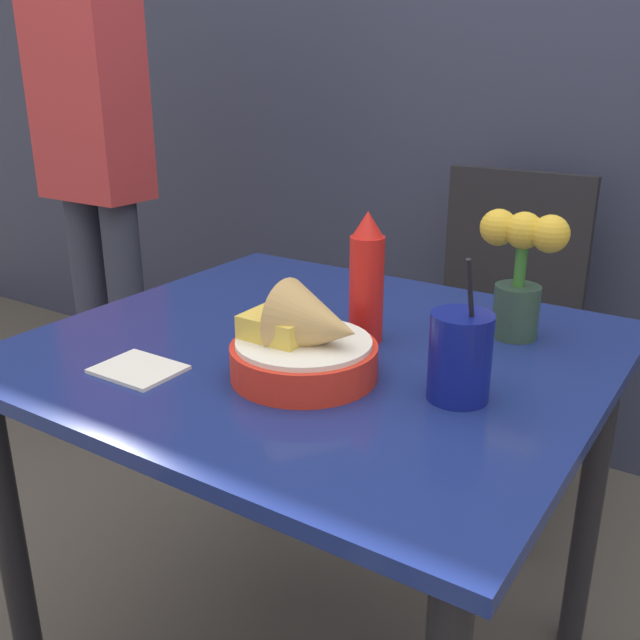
{
  "coord_description": "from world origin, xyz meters",
  "views": [
    {
      "loc": [
        0.62,
        -0.94,
        1.19
      ],
      "look_at": [
        0.03,
        -0.04,
        0.79
      ],
      "focal_mm": 40.0,
      "sensor_mm": 36.0,
      "label": 1
    }
  ],
  "objects_px": {
    "ketchup_bottle": "(367,279)",
    "flower_vase": "(520,267)",
    "drink_cup": "(460,359)",
    "food_basket": "(308,345)",
    "chair_far_window": "(499,311)",
    "person_standing": "(93,145)"
  },
  "relations": [
    {
      "from": "ketchup_bottle",
      "to": "flower_vase",
      "type": "height_order",
      "value": "ketchup_bottle"
    },
    {
      "from": "drink_cup",
      "to": "flower_vase",
      "type": "bearing_deg",
      "value": 92.72
    },
    {
      "from": "drink_cup",
      "to": "food_basket",
      "type": "bearing_deg",
      "value": -164.55
    },
    {
      "from": "food_basket",
      "to": "ketchup_bottle",
      "type": "bearing_deg",
      "value": 91.53
    },
    {
      "from": "chair_far_window",
      "to": "food_basket",
      "type": "height_order",
      "value": "chair_far_window"
    },
    {
      "from": "drink_cup",
      "to": "person_standing",
      "type": "height_order",
      "value": "person_standing"
    },
    {
      "from": "food_basket",
      "to": "person_standing",
      "type": "height_order",
      "value": "person_standing"
    },
    {
      "from": "ketchup_bottle",
      "to": "person_standing",
      "type": "bearing_deg",
      "value": 160.39
    },
    {
      "from": "food_basket",
      "to": "flower_vase",
      "type": "height_order",
      "value": "flower_vase"
    },
    {
      "from": "chair_far_window",
      "to": "flower_vase",
      "type": "distance_m",
      "value": 0.78
    },
    {
      "from": "person_standing",
      "to": "chair_far_window",
      "type": "bearing_deg",
      "value": 19.98
    },
    {
      "from": "food_basket",
      "to": "drink_cup",
      "type": "xyz_separation_m",
      "value": [
        0.22,
        0.06,
        0.01
      ]
    },
    {
      "from": "ketchup_bottle",
      "to": "person_standing",
      "type": "xyz_separation_m",
      "value": [
        -1.15,
        0.41,
        0.11
      ]
    },
    {
      "from": "chair_far_window",
      "to": "ketchup_bottle",
      "type": "distance_m",
      "value": 0.87
    },
    {
      "from": "food_basket",
      "to": "ketchup_bottle",
      "type": "xyz_separation_m",
      "value": [
        -0.0,
        0.18,
        0.05
      ]
    },
    {
      "from": "food_basket",
      "to": "person_standing",
      "type": "bearing_deg",
      "value": 152.81
    },
    {
      "from": "food_basket",
      "to": "person_standing",
      "type": "distance_m",
      "value": 1.31
    },
    {
      "from": "food_basket",
      "to": "drink_cup",
      "type": "height_order",
      "value": "drink_cup"
    },
    {
      "from": "person_standing",
      "to": "drink_cup",
      "type": "bearing_deg",
      "value": -21.25
    },
    {
      "from": "person_standing",
      "to": "flower_vase",
      "type": "bearing_deg",
      "value": -10.58
    },
    {
      "from": "flower_vase",
      "to": "person_standing",
      "type": "bearing_deg",
      "value": 169.42
    },
    {
      "from": "drink_cup",
      "to": "flower_vase",
      "type": "relative_size",
      "value": 0.98
    }
  ]
}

